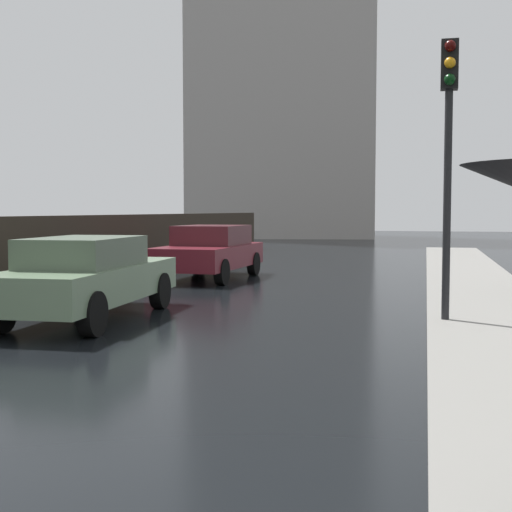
# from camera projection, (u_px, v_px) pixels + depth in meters

# --- Properties ---
(car_green_near_kerb) EXTENTS (1.87, 4.65, 1.40)m
(car_green_near_kerb) POSITION_uv_depth(u_px,v_px,m) (87.00, 276.00, 11.82)
(car_green_near_kerb) COLOR slate
(car_green_near_kerb) RESTS_ON ground
(car_maroon_mid_road) EXTENTS (2.07, 4.30, 1.44)m
(car_maroon_mid_road) POSITION_uv_depth(u_px,v_px,m) (210.00, 251.00, 18.94)
(car_maroon_mid_road) COLOR maroon
(car_maroon_mid_road) RESTS_ON ground
(traffic_light) EXTENTS (0.26, 0.39, 4.32)m
(traffic_light) POSITION_uv_depth(u_px,v_px,m) (449.00, 127.00, 10.81)
(traffic_light) COLOR black
(traffic_light) RESTS_ON sidewalk_strip
(distant_tower) EXTENTS (13.23, 9.60, 27.32)m
(distant_tower) POSITION_uv_depth(u_px,v_px,m) (281.00, 35.00, 47.42)
(distant_tower) COLOR #9E9993
(distant_tower) RESTS_ON ground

